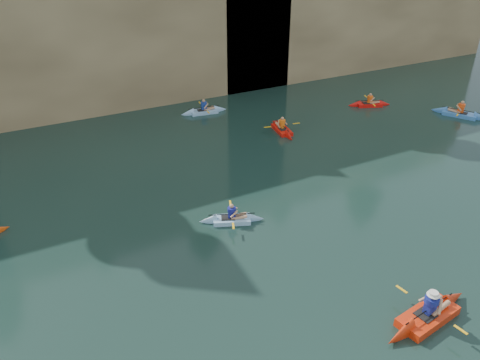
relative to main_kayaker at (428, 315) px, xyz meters
name	(u,v)px	position (x,y,z in m)	size (l,w,h in m)	color
cliff_slab_center	(115,16)	(-2.89, 23.19, 5.52)	(24.00, 2.40, 11.40)	tan
cliff_slab_east	(367,6)	(17.11, 23.19, 4.74)	(26.00, 2.40, 9.84)	tan
sea_cave_center	(25,99)	(-8.89, 22.54, 1.42)	(3.50, 1.00, 3.20)	black
sea_cave_east	(236,60)	(5.11, 22.54, 2.07)	(5.00, 1.00, 4.50)	black
main_kayaker	(428,315)	(0.00, 0.00, 0.00)	(3.74, 2.47, 1.37)	red
kayaker_ltblue_near	(232,219)	(-2.87, 7.57, -0.05)	(2.70, 1.97, 1.05)	#8DBEEC
kayaker_red_far	(282,129)	(3.98, 14.62, -0.04)	(2.21, 3.12, 1.12)	red
kayaker_ltblue_mid	(204,111)	(1.17, 19.46, -0.04)	(3.09, 2.27, 1.15)	#8EBEEE
kayaker_blue_east	(460,114)	(15.20, 11.48, -0.03)	(2.37, 3.46, 1.26)	#3C7BCE
kayaker_extra_east	(369,104)	(11.43, 15.58, -0.05)	(2.89, 2.03, 1.08)	red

